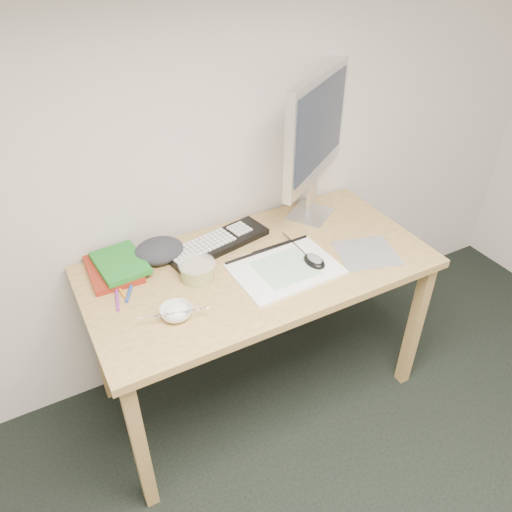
{
  "coord_description": "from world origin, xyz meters",
  "views": [
    {
      "loc": [
        -0.84,
        0.02,
        1.96
      ],
      "look_at": [
        -0.1,
        1.39,
        0.83
      ],
      "focal_mm": 35.0,
      "sensor_mm": 36.0,
      "label": 1
    }
  ],
  "objects_px": {
    "keyboard": "(217,243)",
    "rice_bowl": "(176,313)",
    "desk": "(259,280)",
    "sketchpad": "(285,269)",
    "monitor": "(316,131)"
  },
  "relations": [
    {
      "from": "monitor",
      "to": "rice_bowl",
      "type": "bearing_deg",
      "value": 169.84
    },
    {
      "from": "desk",
      "to": "monitor",
      "type": "height_order",
      "value": "monitor"
    },
    {
      "from": "rice_bowl",
      "to": "desk",
      "type": "bearing_deg",
      "value": 18.1
    },
    {
      "from": "sketchpad",
      "to": "keyboard",
      "type": "bearing_deg",
      "value": 118.83
    },
    {
      "from": "keyboard",
      "to": "rice_bowl",
      "type": "xyz_separation_m",
      "value": [
        -0.31,
        -0.33,
        0.0
      ]
    },
    {
      "from": "sketchpad",
      "to": "rice_bowl",
      "type": "bearing_deg",
      "value": -176.07
    },
    {
      "from": "keyboard",
      "to": "monitor",
      "type": "height_order",
      "value": "monitor"
    },
    {
      "from": "rice_bowl",
      "to": "monitor",
      "type": "bearing_deg",
      "value": 24.01
    },
    {
      "from": "keyboard",
      "to": "monitor",
      "type": "relative_size",
      "value": 0.7
    },
    {
      "from": "sketchpad",
      "to": "monitor",
      "type": "xyz_separation_m",
      "value": [
        0.32,
        0.31,
        0.4
      ]
    },
    {
      "from": "monitor",
      "to": "rice_bowl",
      "type": "distance_m",
      "value": 0.96
    },
    {
      "from": "sketchpad",
      "to": "keyboard",
      "type": "xyz_separation_m",
      "value": [
        -0.17,
        0.28,
        0.01
      ]
    },
    {
      "from": "desk",
      "to": "sketchpad",
      "type": "distance_m",
      "value": 0.14
    },
    {
      "from": "sketchpad",
      "to": "monitor",
      "type": "height_order",
      "value": "monitor"
    },
    {
      "from": "desk",
      "to": "rice_bowl",
      "type": "bearing_deg",
      "value": -161.9
    }
  ]
}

